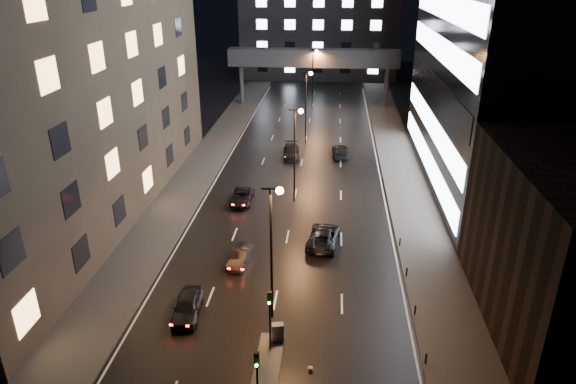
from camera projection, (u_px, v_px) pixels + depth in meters
name	position (u px, v px, depth m)	size (l,w,h in m)	color
ground	(302.00, 162.00, 66.04)	(160.00, 160.00, 0.00)	black
sidewalk_left	(197.00, 173.00, 62.48)	(5.00, 110.00, 0.15)	#383533
sidewalk_right	(405.00, 180.00, 60.41)	(5.00, 110.00, 0.15)	#383533
building_left	(38.00, 5.00, 45.28)	(15.00, 48.00, 40.00)	#2D2319
building_right_low	(575.00, 250.00, 33.70)	(10.00, 18.00, 12.00)	black
building_far	(319.00, 19.00, 113.94)	(34.00, 14.00, 25.00)	#333335
skybridge	(313.00, 59.00, 90.06)	(30.00, 3.00, 10.00)	#333335
median_island	(265.00, 377.00, 31.32)	(1.60, 8.00, 0.15)	#383533
traffic_signal_near	(270.00, 311.00, 32.38)	(0.28, 0.34, 4.40)	black
traffic_signal_far	(257.00, 374.00, 27.36)	(0.28, 0.34, 4.40)	black
bollard_row	(420.00, 334.00, 34.45)	(0.12, 25.12, 0.90)	black
streetlight_near	(273.00, 237.00, 34.23)	(1.45, 0.50, 10.15)	black
streetlight_mid_a	(296.00, 144.00, 52.47)	(1.45, 0.50, 10.15)	black
streetlight_mid_b	(307.00, 98.00, 70.72)	(1.45, 0.50, 10.15)	black
streetlight_far	(314.00, 71.00, 88.96)	(1.45, 0.50, 10.15)	black
car_away_a	(187.00, 306.00, 36.71)	(1.85, 4.59, 1.57)	black
car_away_b	(240.00, 257.00, 43.27)	(1.37, 3.92, 1.29)	black
car_away_c	(242.00, 197.00, 54.45)	(2.16, 4.69, 1.30)	black
car_away_d	(291.00, 152.00, 67.60)	(2.11, 5.19, 1.51)	black
car_toward_a	(324.00, 236.00, 46.26)	(2.59, 5.61, 1.56)	black
car_toward_b	(340.00, 151.00, 67.90)	(2.10, 5.17, 1.50)	black
utility_cabinet	(278.00, 332.00, 34.02)	(0.76, 0.49, 1.32)	#4F4F51
cone_a	(310.00, 369.00, 31.75)	(0.36, 0.36, 0.46)	#F3410C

